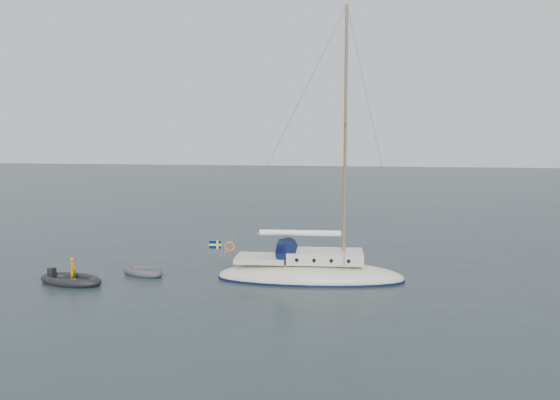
# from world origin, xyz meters

# --- Properties ---
(ground) EXTENTS (300.00, 300.00, 0.00)m
(ground) POSITION_xyz_m (0.00, 0.00, 0.00)
(ground) COLOR black
(ground) RESTS_ON ground
(sailboat) EXTENTS (10.51, 3.14, 14.96)m
(sailboat) POSITION_xyz_m (1.49, -0.82, 1.13)
(sailboat) COLOR beige
(sailboat) RESTS_ON ground
(dinghy) EXTENTS (2.83, 1.28, 0.41)m
(dinghy) POSITION_xyz_m (-7.86, -1.64, 0.18)
(dinghy) COLOR #444549
(dinghy) RESTS_ON ground
(rib) EXTENTS (3.73, 1.69, 1.39)m
(rib) POSITION_xyz_m (-10.64, -4.27, 0.22)
(rib) COLOR black
(rib) RESTS_ON ground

